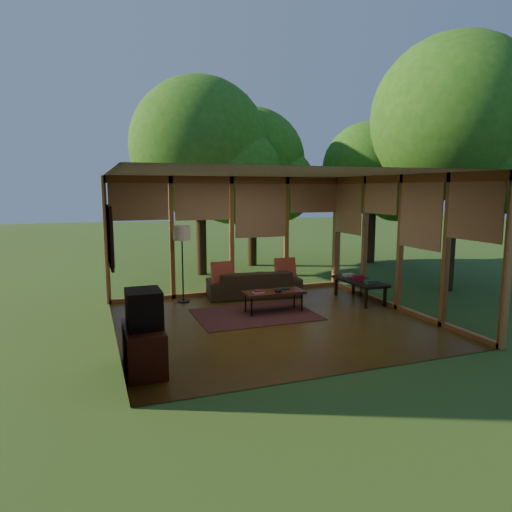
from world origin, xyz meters
name	(u,v)px	position (x,y,z in m)	size (l,w,h in m)	color
floor	(273,322)	(0.00, 0.00, 0.00)	(5.50, 5.50, 0.00)	brown
ceiling	(274,173)	(0.00, 0.00, 2.70)	(5.50, 5.50, 0.00)	silver
wall_left	(113,257)	(-2.75, 0.00, 1.35)	(0.04, 5.00, 2.70)	beige
wall_front	(348,274)	(0.00, -2.50, 1.35)	(5.50, 0.04, 2.70)	beige
window_wall_back	(232,236)	(0.00, 2.50, 1.35)	(5.50, 0.12, 2.70)	#9A6130
window_wall_right	(400,243)	(2.75, 0.00, 1.35)	(0.12, 5.00, 2.70)	#9A6130
exterior_lawn	(380,249)	(8.00, 8.00, -0.01)	(40.00, 40.00, 0.00)	#385A21
tree_nw	(199,148)	(-0.09, 5.18, 3.55)	(3.83, 3.83, 5.48)	#342213
tree_ne	(251,162)	(1.80, 6.18, 3.24)	(3.34, 3.34, 4.92)	#342213
tree_se	(454,119)	(4.91, 1.08, 4.01)	(3.76, 3.76, 5.90)	#342213
tree_far	(368,169)	(5.49, 5.27, 3.06)	(2.95, 2.95, 4.55)	#342213
rug	(255,314)	(-0.13, 0.60, 0.01)	(2.29, 1.63, 0.01)	maroon
sofa	(254,284)	(0.36, 2.00, 0.30)	(2.08, 0.81, 0.61)	#312618
pillow_left	(222,273)	(-0.39, 1.95, 0.61)	(0.46, 0.15, 0.46)	maroon
pillow_right	(285,268)	(1.11, 1.95, 0.61)	(0.47, 0.16, 0.47)	maroon
ct_book_lower	(258,292)	(-0.06, 0.60, 0.44)	(0.20, 0.15, 0.03)	#B3ADA2
ct_book_upper	(258,291)	(-0.06, 0.60, 0.47)	(0.17, 0.13, 0.03)	maroon
ct_book_side	(284,289)	(0.54, 0.73, 0.44)	(0.20, 0.15, 0.03)	black
ct_bowl	(278,290)	(0.34, 0.55, 0.46)	(0.16, 0.16, 0.07)	black
media_cabinet	(144,348)	(-2.47, -1.43, 0.30)	(0.50, 1.00, 0.60)	#4E2115
television	(144,308)	(-2.45, -1.43, 0.85)	(0.45, 0.55, 0.50)	black
console_book_a	(370,282)	(2.40, 0.46, 0.49)	(0.21, 0.15, 0.08)	#305547
console_book_b	(358,277)	(2.40, 0.91, 0.51)	(0.23, 0.16, 0.10)	maroon
console_book_c	(349,275)	(2.40, 1.31, 0.49)	(0.24, 0.17, 0.07)	#B3ADA2
floor_lamp	(182,237)	(-1.23, 2.09, 1.41)	(0.36, 0.36, 1.65)	black
coffee_table	(274,293)	(0.29, 0.65, 0.39)	(1.20, 0.50, 0.43)	#4E2115
side_console	(360,282)	(2.40, 0.86, 0.41)	(0.60, 1.40, 0.46)	black
wall_painting	(110,236)	(-2.71, 1.40, 1.55)	(0.06, 1.35, 1.15)	black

